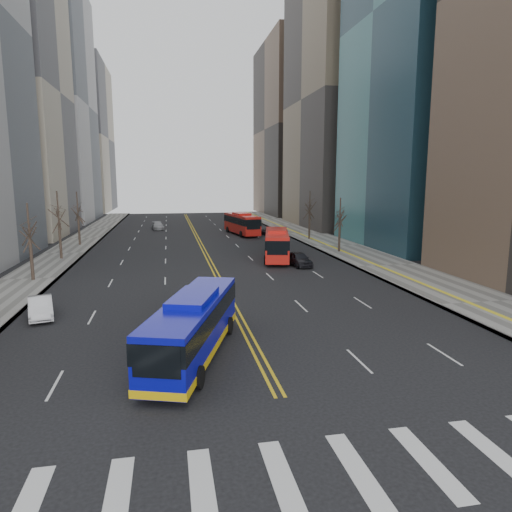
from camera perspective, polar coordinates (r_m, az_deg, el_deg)
The scene contains 14 objects.
ground at distance 15.31m, azimuth 8.11°, elevation -25.51°, with size 220.00×220.00×0.00m, color black.
sidewalk_right at distance 61.45m, azimuth 9.95°, elevation 1.28°, with size 7.00×130.00×0.15m, color slate.
sidewalk_left at distance 58.75m, azimuth -22.80°, elevation 0.30°, with size 5.00×130.00×0.15m, color slate.
crosswalk at distance 15.31m, azimuth 8.11°, elevation -25.49°, with size 26.70×4.00×0.01m.
centerline at distance 67.51m, azimuth -7.21°, elevation 2.02°, with size 0.55×100.00×0.01m.
office_towers at distance 81.84m, azimuth -8.15°, elevation 20.14°, with size 83.00×134.00×58.00m.
street_trees at distance 46.61m, azimuth -14.51°, elevation 4.46°, with size 35.20×47.20×7.60m.
blue_bus at distance 23.09m, azimuth -7.80°, elevation -8.44°, with size 5.59×11.06×3.20m.
red_bus_near at distance 50.50m, azimuth 2.62°, elevation 1.71°, with size 4.76×10.90×3.38m.
red_bus_far at distance 73.29m, azimuth -1.81°, elevation 4.22°, with size 4.37×11.36×3.52m.
car_white at distance 32.51m, azimuth -25.34°, elevation -5.82°, with size 1.41×4.04×1.33m, color silver.
car_dark_mid at distance 46.81m, azimuth 5.40°, elevation -0.38°, with size 1.71×4.25×1.45m, color black.
car_silver at distance 82.59m, azimuth -12.18°, elevation 3.72°, with size 1.89×4.64×1.35m, color #929397.
car_dark_far at distance 72.25m, azimuth 1.52°, elevation 3.01°, with size 1.75×3.80×1.06m, color black.
Camera 1 is at (-4.26, -11.80, 8.77)m, focal length 32.00 mm.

